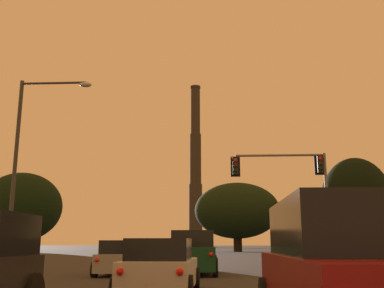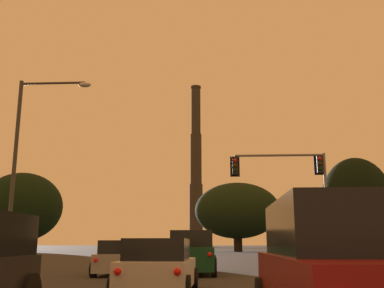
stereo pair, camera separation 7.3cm
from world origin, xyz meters
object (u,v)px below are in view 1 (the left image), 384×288
suv_right_lane_third (358,278)px  smokestack (196,181)px  suv_center_lane_front (193,253)px  traffic_light_overhead_right (295,179)px  hatchback_center_lane_second (161,268)px  street_lamp (27,151)px  hatchback_left_lane_front (123,259)px

suv_right_lane_third → smokestack: (-8.86, 153.17, 22.08)m
suv_center_lane_front → traffic_light_overhead_right: (5.76, 6.56, 4.18)m
hatchback_center_lane_second → traffic_light_overhead_right: 16.49m
suv_right_lane_third → traffic_light_overhead_right: bearing=82.3°
suv_center_lane_front → smokestack: size_ratio=0.08×
suv_right_lane_third → traffic_light_overhead_right: 21.74m
suv_center_lane_front → smokestack: (-6.10, 138.60, 22.08)m
hatchback_center_lane_second → suv_right_lane_third: bearing=-63.0°
street_lamp → smokestack: bearing=89.0°
hatchback_left_lane_front → suv_right_lane_third: bearing=-69.4°
hatchback_center_lane_second → hatchback_left_lane_front: (-2.53, 7.26, 0.00)m
street_lamp → smokestack: size_ratio=0.16×
traffic_light_overhead_right → smokestack: smokestack is taller
suv_right_lane_third → street_lamp: size_ratio=0.51×
hatchback_center_lane_second → traffic_light_overhead_right: size_ratio=0.62×
hatchback_center_lane_second → suv_center_lane_front: size_ratio=0.84×
traffic_light_overhead_right → suv_center_lane_front: bearing=-131.3°
hatchback_center_lane_second → suv_center_lane_front: 8.07m
suv_center_lane_front → smokestack: 140.48m
suv_center_lane_front → smokestack: smokestack is taller
hatchback_center_lane_second → suv_right_lane_third: suv_right_lane_third is taller
suv_center_lane_front → traffic_light_overhead_right: bearing=48.0°
traffic_light_overhead_right → smokestack: size_ratio=0.11×
smokestack → street_lamp: bearing=-91.0°
hatchback_left_lane_front → street_lamp: bearing=156.5°
hatchback_left_lane_front → street_lamp: size_ratio=0.43×
hatchback_center_lane_second → smokestack: 148.45m
hatchback_center_lane_second → street_lamp: street_lamp is taller
suv_right_lane_third → smokestack: size_ratio=0.08×
traffic_light_overhead_right → smokestack: (-11.86, 132.05, 17.89)m
street_lamp → smokestack: smokestack is taller
suv_center_lane_front → suv_right_lane_third: bearing=-80.0°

